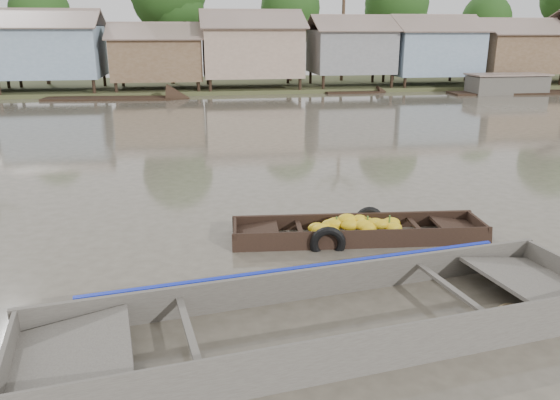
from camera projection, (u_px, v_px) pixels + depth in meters
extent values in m
plane|color=#4D483B|center=(291.00, 266.00, 9.87)|extent=(120.00, 120.00, 0.00)
cube|color=#384723|center=(214.00, 86.00, 40.96)|extent=(120.00, 12.00, 0.50)
cube|color=#788FA5|center=(52.00, 52.00, 35.29)|extent=(6.20, 5.20, 3.20)
cube|color=brown|center=(42.00, 18.00, 33.35)|extent=(6.60, 3.02, 1.28)
cube|color=brown|center=(53.00, 19.00, 36.00)|extent=(6.60, 3.02, 1.28)
cube|color=brown|center=(158.00, 59.00, 36.44)|extent=(5.80, 4.60, 2.70)
cube|color=brown|center=(155.00, 31.00, 34.73)|extent=(6.20, 2.67, 1.14)
cube|color=brown|center=(157.00, 31.00, 37.07)|extent=(6.20, 2.67, 1.14)
cube|color=gray|center=(251.00, 51.00, 37.25)|extent=(6.50, 5.30, 3.30)
cube|color=brown|center=(253.00, 19.00, 35.27)|extent=(6.90, 3.08, 1.31)
cube|color=brown|center=(249.00, 19.00, 37.97)|extent=(6.90, 3.08, 1.31)
cube|color=slate|center=(350.00, 52.00, 38.31)|extent=(5.40, 4.70, 2.90)
cube|color=brown|center=(357.00, 23.00, 36.55)|extent=(5.80, 2.73, 1.17)
cube|color=brown|center=(346.00, 23.00, 38.94)|extent=(5.80, 2.73, 1.17)
cube|color=#788FA5|center=(431.00, 52.00, 39.24)|extent=(6.00, 5.00, 3.10)
cube|color=brown|center=(442.00, 23.00, 37.37)|extent=(6.40, 2.90, 1.24)
cube|color=brown|center=(425.00, 23.00, 39.91)|extent=(6.40, 2.90, 1.24)
cube|color=brown|center=(514.00, 53.00, 40.23)|extent=(5.70, 4.90, 2.80)
cube|color=brown|center=(528.00, 26.00, 38.43)|extent=(6.10, 2.85, 1.21)
cube|color=brown|center=(507.00, 26.00, 40.92)|extent=(6.10, 2.85, 1.21)
cylinder|color=#473323|center=(45.00, 53.00, 39.38)|extent=(0.28, 0.28, 4.90)
sphere|color=#173812|center=(40.00, 12.00, 38.54)|extent=(4.20, 4.20, 4.20)
cylinder|color=#473323|center=(171.00, 43.00, 39.57)|extent=(0.28, 0.28, 6.30)
cylinder|color=#473323|center=(290.00, 49.00, 42.02)|extent=(0.28, 0.28, 5.25)
sphere|color=#173812|center=(290.00, 8.00, 41.12)|extent=(4.50, 4.50, 4.50)
cylinder|color=#473323|center=(394.00, 47.00, 42.22)|extent=(0.28, 0.28, 5.60)
sphere|color=#173812|center=(397.00, 3.00, 41.27)|extent=(4.80, 4.80, 4.80)
cylinder|color=#473323|center=(483.00, 53.00, 44.52)|extent=(0.28, 0.28, 4.55)
sphere|color=#173812|center=(487.00, 19.00, 43.74)|extent=(3.90, 3.90, 3.90)
cylinder|color=#473323|center=(343.00, 31.00, 41.74)|extent=(0.24, 0.24, 8.00)
cube|color=black|center=(358.00, 241.00, 11.24)|extent=(5.10, 1.37, 0.08)
cube|color=black|center=(353.00, 223.00, 11.70)|extent=(5.14, 0.56, 0.48)
cube|color=black|center=(364.00, 242.00, 10.66)|extent=(5.14, 0.56, 0.48)
cube|color=black|center=(477.00, 229.00, 11.37)|extent=(0.15, 1.12, 0.45)
cube|color=black|center=(457.00, 227.00, 11.32)|extent=(0.95, 1.03, 0.18)
cube|color=black|center=(235.00, 236.00, 11.00)|extent=(0.15, 1.12, 0.45)
cube|color=black|center=(257.00, 232.00, 11.01)|extent=(0.95, 1.03, 0.18)
cube|color=black|center=(300.00, 229.00, 11.07)|extent=(0.19, 1.08, 0.05)
cube|color=black|center=(416.00, 226.00, 11.24)|extent=(0.19, 1.08, 0.05)
ellipsoid|color=yellow|center=(331.00, 236.00, 10.87)|extent=(0.42, 0.31, 0.25)
ellipsoid|color=yellow|center=(367.00, 223.00, 11.50)|extent=(0.36, 0.26, 0.21)
ellipsoid|color=yellow|center=(366.00, 235.00, 10.88)|extent=(0.35, 0.26, 0.20)
ellipsoid|color=yellow|center=(368.00, 228.00, 10.99)|extent=(0.38, 0.28, 0.22)
ellipsoid|color=yellow|center=(322.00, 239.00, 10.84)|extent=(0.35, 0.25, 0.20)
ellipsoid|color=yellow|center=(331.00, 232.00, 10.93)|extent=(0.39, 0.28, 0.23)
ellipsoid|color=yellow|center=(347.00, 219.00, 11.13)|extent=(0.41, 0.30, 0.24)
ellipsoid|color=yellow|center=(318.00, 234.00, 11.07)|extent=(0.34, 0.25, 0.20)
ellipsoid|color=yellow|center=(347.00, 223.00, 11.23)|extent=(0.38, 0.28, 0.22)
ellipsoid|color=yellow|center=(350.00, 223.00, 11.35)|extent=(0.35, 0.26, 0.21)
ellipsoid|color=yellow|center=(350.00, 225.00, 11.04)|extent=(0.40, 0.30, 0.24)
ellipsoid|color=yellow|center=(381.00, 224.00, 11.01)|extent=(0.34, 0.25, 0.20)
ellipsoid|color=yellow|center=(393.00, 228.00, 11.07)|extent=(0.40, 0.29, 0.23)
ellipsoid|color=yellow|center=(355.00, 222.00, 11.23)|extent=(0.41, 0.30, 0.24)
ellipsoid|color=yellow|center=(330.00, 225.00, 11.14)|extent=(0.37, 0.27, 0.22)
ellipsoid|color=yellow|center=(344.00, 221.00, 11.37)|extent=(0.34, 0.25, 0.20)
ellipsoid|color=yellow|center=(327.00, 232.00, 10.94)|extent=(0.43, 0.32, 0.25)
ellipsoid|color=yellow|center=(391.00, 223.00, 11.39)|extent=(0.42, 0.31, 0.25)
ellipsoid|color=yellow|center=(317.00, 228.00, 11.21)|extent=(0.40, 0.29, 0.23)
ellipsoid|color=yellow|center=(375.00, 224.00, 11.10)|extent=(0.40, 0.29, 0.23)
ellipsoid|color=yellow|center=(322.00, 230.00, 11.07)|extent=(0.44, 0.32, 0.25)
ellipsoid|color=yellow|center=(359.00, 219.00, 11.19)|extent=(0.33, 0.24, 0.19)
ellipsoid|color=yellow|center=(383.00, 224.00, 11.44)|extent=(0.38, 0.28, 0.22)
ellipsoid|color=yellow|center=(363.00, 225.00, 11.04)|extent=(0.39, 0.28, 0.23)
ellipsoid|color=yellow|center=(366.00, 223.00, 11.47)|extent=(0.37, 0.27, 0.22)
ellipsoid|color=yellow|center=(335.00, 223.00, 11.14)|extent=(0.43, 0.32, 0.25)
cylinder|color=#3F6626|center=(337.00, 221.00, 11.07)|extent=(0.04, 0.04, 0.16)
cylinder|color=#3F6626|center=(368.00, 220.00, 11.12)|extent=(0.04, 0.04, 0.16)
cylinder|color=#3F6626|center=(390.00, 219.00, 11.15)|extent=(0.04, 0.04, 0.16)
torus|color=black|center=(369.00, 221.00, 11.79)|extent=(0.65, 0.22, 0.64)
torus|color=black|center=(328.00, 244.00, 10.53)|extent=(0.72, 0.22, 0.71)
cube|color=#48433D|center=(330.00, 337.00, 7.75)|extent=(8.47, 3.00, 0.08)
cube|color=#48433D|center=(306.00, 287.00, 8.58)|extent=(8.41, 1.44, 0.68)
cube|color=#48433D|center=(363.00, 358.00, 6.73)|extent=(8.41, 1.44, 0.68)
cube|color=#48433D|center=(532.00, 280.00, 8.62)|extent=(1.69, 1.98, 0.26)
cube|color=#48433D|center=(7.00, 372.00, 6.46)|extent=(0.37, 2.05, 0.64)
cube|color=#48433D|center=(71.00, 355.00, 6.64)|extent=(1.69, 1.98, 0.26)
cube|color=#48433D|center=(189.00, 332.00, 7.04)|extent=(0.40, 1.98, 0.05)
cube|color=#48433D|center=(453.00, 290.00, 8.19)|extent=(0.40, 1.98, 0.05)
cube|color=#665E54|center=(331.00, 333.00, 7.73)|extent=(6.48, 2.55, 0.02)
cube|color=#1021A9|center=(305.00, 270.00, 8.56)|extent=(6.79, 1.12, 0.17)
torus|color=olive|center=(512.00, 313.00, 8.23)|extent=(0.47, 0.47, 0.07)
torus|color=olive|center=(513.00, 310.00, 8.21)|extent=(0.38, 0.38, 0.07)
cube|color=black|center=(109.00, 100.00, 33.30)|extent=(7.89, 2.50, 0.35)
cube|color=black|center=(514.00, 94.00, 36.30)|extent=(8.75, 2.31, 0.35)
cube|color=black|center=(353.00, 94.00, 36.57)|extent=(3.77, 0.99, 0.35)
cube|color=black|center=(507.00, 85.00, 36.11)|extent=(5.00, 2.00, 1.20)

